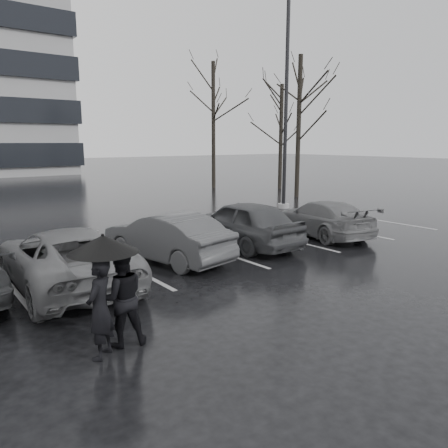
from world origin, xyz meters
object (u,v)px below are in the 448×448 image
at_px(pedestrian_left, 100,309).
at_px(pedestrian_right, 121,297).
at_px(car_west_a, 167,237).
at_px(tree_east, 299,128).
at_px(lamp_post, 286,112).
at_px(car_west_b, 65,257).
at_px(tree_ne, 281,137).
at_px(car_main, 242,223).
at_px(tree_north, 213,126).
at_px(car_east, 322,218).

relative_size(pedestrian_left, pedestrian_right, 0.98).
relative_size(car_west_a, pedestrian_right, 2.53).
bearing_deg(tree_east, lamp_post, -144.09).
distance_m(car_west_b, pedestrian_left, 3.70).
bearing_deg(car_west_b, tree_ne, -144.55).
distance_m(pedestrian_left, pedestrian_right, 0.47).
bearing_deg(tree_east, car_main, -143.71).
distance_m(car_west_b, tree_north, 21.67).
height_order(lamp_post, tree_east, lamp_post).
bearing_deg(tree_north, lamp_post, -105.72).
distance_m(car_west_a, lamp_post, 11.33).
xyz_separation_m(car_west_b, pedestrian_left, (-0.62, -3.65, 0.10)).
relative_size(car_east, pedestrian_right, 2.67).
distance_m(pedestrian_right, tree_north, 24.32).
bearing_deg(car_main, pedestrian_left, 33.57).
relative_size(pedestrian_right, tree_ne, 0.23).
relative_size(tree_east, tree_ne, 1.14).
bearing_deg(car_west_b, tree_east, -150.79).
relative_size(car_main, tree_north, 0.50).
bearing_deg(tree_north, pedestrian_right, -129.06).
height_order(pedestrian_right, lamp_post, lamp_post).
relative_size(car_main, tree_ne, 0.61).
height_order(pedestrian_right, tree_ne, tree_ne).
xyz_separation_m(pedestrian_left, pedestrian_right, (0.43, 0.20, 0.02)).
bearing_deg(pedestrian_right, tree_ne, -126.73).
height_order(pedestrian_right, tree_east, tree_east).
xyz_separation_m(car_west_b, tree_north, (14.98, 15.25, 3.58)).
distance_m(car_main, car_west_a, 2.74).
xyz_separation_m(lamp_post, tree_north, (2.73, 9.70, -0.32)).
xyz_separation_m(car_west_b, pedestrian_right, (-0.19, -3.45, 0.12)).
distance_m(car_west_a, pedestrian_left, 5.44).
distance_m(car_main, car_west_b, 5.65).
bearing_deg(pedestrian_right, lamp_post, -130.92).
xyz_separation_m(tree_ne, tree_north, (-3.50, 3.00, 0.75)).
relative_size(car_west_a, tree_ne, 0.57).
bearing_deg(pedestrian_right, tree_north, -115.84).
xyz_separation_m(tree_east, tree_ne, (2.50, 4.00, -0.50)).
xyz_separation_m(pedestrian_right, lamp_post, (12.44, 8.99, 3.78)).
bearing_deg(pedestrian_left, tree_ne, 176.91).
bearing_deg(lamp_post, car_main, -143.49).
bearing_deg(lamp_post, car_east, -123.00).
bearing_deg(tree_ne, car_west_b, -146.47).
height_order(tree_ne, tree_north, tree_north).
xyz_separation_m(pedestrian_left, tree_east, (16.60, 11.90, 3.23)).
distance_m(car_west_a, car_east, 5.89).
distance_m(pedestrian_left, tree_ne, 25.00).
distance_m(pedestrian_left, lamp_post, 16.27).
height_order(pedestrian_left, tree_ne, tree_ne).
bearing_deg(pedestrian_left, car_west_a, -172.79).
bearing_deg(tree_north, pedestrian_left, -129.54).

